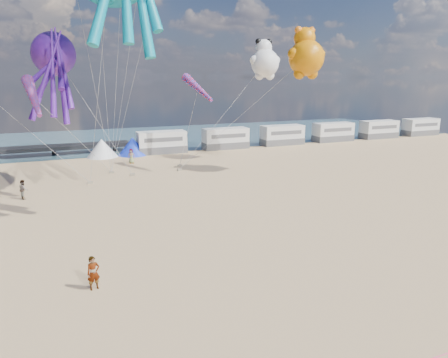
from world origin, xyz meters
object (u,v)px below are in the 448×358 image
kite_octopus_purple (54,54)px  motorhome_5 (420,127)px  beachgoer_0 (131,156)px  kite_panda (265,63)px  motorhome_3 (333,132)px  sandbag_b (132,175)px  motorhome_2 (282,135)px  tent_white (102,148)px  tent_blue (133,146)px  windsock_right (33,97)px  beachgoer_1 (23,189)px  motorhome_4 (379,129)px  kite_teddy_orange (306,58)px  sandbag_d (180,165)px  standing_person (93,273)px  sandbag_c (180,170)px  motorhome_1 (225,138)px  sandbag_e (112,172)px  sandbag_a (90,183)px  motorhome_0 (162,142)px  windsock_mid (198,88)px

kite_octopus_purple → motorhome_5: bearing=31.8°
beachgoer_0 → kite_panda: size_ratio=0.31×
motorhome_3 → sandbag_b: motorhome_3 is taller
motorhome_2 → kite_panda: size_ratio=1.16×
tent_white → tent_blue: same height
tent_blue → windsock_right: windsock_right is taller
motorhome_5 → beachgoer_1: bearing=-165.1°
motorhome_4 → kite_teddy_orange: kite_teddy_orange is taller
sandbag_d → kite_teddy_orange: 18.50m
motorhome_2 → standing_person: 46.47m
beachgoer_0 → kite_teddy_orange: kite_teddy_orange is taller
motorhome_4 → kite_teddy_orange: size_ratio=1.07×
motorhome_5 → kite_octopus_purple: bearing=-167.9°
sandbag_c → windsock_right: (-13.48, -9.76, 8.72)m
motorhome_1 → tent_white: bearing=180.0°
motorhome_2 → kite_octopus_purple: 35.78m
kite_octopus_purple → windsock_right: kite_octopus_purple is taller
sandbag_c → tent_white: bearing=122.4°
motorhome_3 → motorhome_5: size_ratio=1.00×
motorhome_4 → sandbag_c: size_ratio=13.20×
windsock_right → sandbag_d: bearing=29.8°
motorhome_1 → motorhome_4: same height
standing_person → beachgoer_0: bearing=65.5°
sandbag_e → sandbag_d: bearing=4.3°
sandbag_a → kite_teddy_orange: 25.15m
sandbag_a → windsock_right: 12.08m
sandbag_b → sandbag_d: bearing=23.2°
tent_blue → kite_teddy_orange: size_ratio=0.65×
motorhome_3 → sandbag_c: bearing=-158.4°
motorhome_3 → motorhome_4: bearing=0.0°
motorhome_3 → tent_white: (-36.50, 0.00, -0.30)m
sandbag_a → motorhome_0: bearing=53.0°
kite_panda → windsock_right: bearing=-164.6°
tent_blue → beachgoer_1: 20.75m
tent_white → beachgoer_1: bearing=-115.5°
kite_octopus_purple → motorhome_1: bearing=50.0°
motorhome_5 → sandbag_a: motorhome_5 is taller
beachgoer_1 → windsock_mid: 19.96m
beachgoer_1 → kite_teddy_orange: bearing=-102.0°
sandbag_c → windsock_mid: windsock_mid is taller
sandbag_e → sandbag_b: bearing=-45.2°
tent_white → sandbag_c: tent_white is taller
motorhome_3 → motorhome_4: 9.50m
standing_person → kite_octopus_purple: size_ratio=0.17×
tent_white → kite_octopus_purple: kite_octopus_purple is taller
kite_teddy_orange → windsock_mid: bearing=130.5°
sandbag_a → kite_octopus_purple: size_ratio=0.05×
motorhome_1 → tent_white: motorhome_1 is taller
kite_octopus_purple → kite_teddy_orange: size_ratio=1.65×
kite_panda → windsock_mid: bearing=-175.7°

